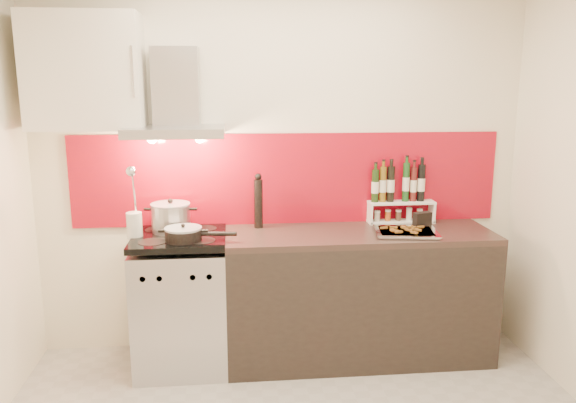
{
  "coord_description": "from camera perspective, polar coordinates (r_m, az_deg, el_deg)",
  "views": [
    {
      "loc": [
        -0.35,
        -2.49,
        1.88
      ],
      "look_at": [
        0.0,
        0.95,
        1.15
      ],
      "focal_mm": 35.0,
      "sensor_mm": 36.0,
      "label": 1
    }
  ],
  "objects": [
    {
      "name": "back_wall",
      "position": [
        3.95,
        -0.66,
        3.48
      ],
      "size": [
        3.4,
        0.02,
        2.6
      ],
      "primitive_type": "cube",
      "color": "silver",
      "rests_on": "ground"
    },
    {
      "name": "range_stove",
      "position": [
        3.88,
        -10.73,
        -10.07
      ],
      "size": [
        0.6,
        0.6,
        0.91
      ],
      "color": "#B7B7BA",
      "rests_on": "ground"
    },
    {
      "name": "saute_pan",
      "position": [
        3.59,
        -10.46,
        -3.26
      ],
      "size": [
        0.45,
        0.23,
        0.11
      ],
      "color": "black",
      "rests_on": "range_stove"
    },
    {
      "name": "step_shelf",
      "position": [
        4.07,
        11.25,
        0.51
      ],
      "size": [
        0.48,
        0.13,
        0.43
      ],
      "color": "white",
      "rests_on": "counter"
    },
    {
      "name": "stock_pot",
      "position": [
        3.81,
        -11.81,
        -1.58
      ],
      "size": [
        0.26,
        0.26,
        0.22
      ],
      "color": "#B7B7BA",
      "rests_on": "range_stove"
    },
    {
      "name": "counter",
      "position": [
        3.95,
        7.1,
        -9.36
      ],
      "size": [
        1.8,
        0.6,
        0.9
      ],
      "color": "black",
      "rests_on": "ground"
    },
    {
      "name": "caddy_box",
      "position": [
        3.96,
        13.47,
        -1.84
      ],
      "size": [
        0.14,
        0.09,
        0.11
      ],
      "primitive_type": "cube",
      "rotation": [
        0.0,
        0.0,
        0.31
      ],
      "color": "black",
      "rests_on": "counter"
    },
    {
      "name": "backsplash",
      "position": [
        3.95,
        0.08,
        2.32
      ],
      "size": [
        3.0,
        0.02,
        0.64
      ],
      "primitive_type": "cube",
      "color": "maroon",
      "rests_on": "back_wall"
    },
    {
      "name": "upper_cabinet",
      "position": [
        3.82,
        -19.91,
        12.29
      ],
      "size": [
        0.7,
        0.35,
        0.72
      ],
      "primitive_type": "cube",
      "color": "silver",
      "rests_on": "back_wall"
    },
    {
      "name": "utensil_jar",
      "position": [
        3.72,
        -15.38,
        -1.51
      ],
      "size": [
        0.1,
        0.15,
        0.48
      ],
      "color": "silver",
      "rests_on": "range_stove"
    },
    {
      "name": "range_hood",
      "position": [
        3.74,
        -11.33,
        9.61
      ],
      "size": [
        0.62,
        0.5,
        0.61
      ],
      "color": "#B7B7BA",
      "rests_on": "back_wall"
    },
    {
      "name": "pepper_mill",
      "position": [
        3.85,
        -3.03,
        -0.01
      ],
      "size": [
        0.06,
        0.06,
        0.38
      ],
      "color": "black",
      "rests_on": "counter"
    },
    {
      "name": "baking_tray",
      "position": [
        3.8,
        11.9,
        -3.02
      ],
      "size": [
        0.45,
        0.37,
        0.03
      ],
      "color": "silver",
      "rests_on": "counter"
    }
  ]
}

